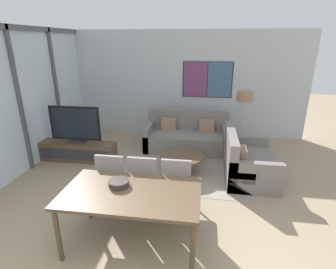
{
  "coord_description": "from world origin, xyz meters",
  "views": [
    {
      "loc": [
        0.73,
        -1.87,
        2.51
      ],
      "look_at": [
        0.09,
        2.45,
        0.95
      ],
      "focal_mm": 28.0,
      "sensor_mm": 36.0,
      "label": 1
    }
  ],
  "objects_px": {
    "television": "(75,125)",
    "sofa_side": "(245,163)",
    "tv_console": "(78,151)",
    "dining_chair_right": "(177,183)",
    "coffee_table": "(182,159)",
    "fruit_bowl": "(119,183)",
    "floor_lamp": "(245,100)",
    "sofa_main": "(187,137)",
    "dining_chair_left": "(114,178)",
    "dining_table": "(131,197)",
    "dining_chair_centre": "(145,181)"
  },
  "relations": [
    {
      "from": "dining_chair_left",
      "to": "sofa_main",
      "type": "bearing_deg",
      "value": 70.82
    },
    {
      "from": "coffee_table",
      "to": "fruit_bowl",
      "type": "bearing_deg",
      "value": -107.78
    },
    {
      "from": "television",
      "to": "dining_chair_right",
      "type": "xyz_separation_m",
      "value": [
        2.38,
        -1.61,
        -0.29
      ]
    },
    {
      "from": "tv_console",
      "to": "dining_chair_right",
      "type": "height_order",
      "value": "dining_chair_right"
    },
    {
      "from": "coffee_table",
      "to": "dining_table",
      "type": "bearing_deg",
      "value": -101.99
    },
    {
      "from": "sofa_side",
      "to": "dining_chair_right",
      "type": "distance_m",
      "value": 1.83
    },
    {
      "from": "tv_console",
      "to": "fruit_bowl",
      "type": "xyz_separation_m",
      "value": [
        1.7,
        -2.19,
        0.61
      ]
    },
    {
      "from": "television",
      "to": "sofa_side",
      "type": "height_order",
      "value": "television"
    },
    {
      "from": "sofa_side",
      "to": "coffee_table",
      "type": "distance_m",
      "value": 1.23
    },
    {
      "from": "television",
      "to": "dining_chair_centre",
      "type": "bearing_deg",
      "value": -40.41
    },
    {
      "from": "dining_chair_centre",
      "to": "coffee_table",
      "type": "bearing_deg",
      "value": 72.31
    },
    {
      "from": "sofa_main",
      "to": "coffee_table",
      "type": "bearing_deg",
      "value": -90.0
    },
    {
      "from": "tv_console",
      "to": "coffee_table",
      "type": "height_order",
      "value": "tv_console"
    },
    {
      "from": "television",
      "to": "sofa_side",
      "type": "xyz_separation_m",
      "value": [
        3.55,
        -0.23,
        -0.54
      ]
    },
    {
      "from": "tv_console",
      "to": "fruit_bowl",
      "type": "distance_m",
      "value": 2.84
    },
    {
      "from": "television",
      "to": "fruit_bowl",
      "type": "relative_size",
      "value": 4.15
    },
    {
      "from": "dining_chair_centre",
      "to": "sofa_main",
      "type": "bearing_deg",
      "value": 80.65
    },
    {
      "from": "dining_chair_left",
      "to": "dining_chair_centre",
      "type": "distance_m",
      "value": 0.49
    },
    {
      "from": "dining_chair_centre",
      "to": "television",
      "type": "bearing_deg",
      "value": 139.59
    },
    {
      "from": "tv_console",
      "to": "floor_lamp",
      "type": "relative_size",
      "value": 1.17
    },
    {
      "from": "television",
      "to": "floor_lamp",
      "type": "relative_size",
      "value": 0.78
    },
    {
      "from": "dining_chair_left",
      "to": "floor_lamp",
      "type": "distance_m",
      "value": 3.6
    },
    {
      "from": "dining_table",
      "to": "dining_chair_left",
      "type": "relative_size",
      "value": 1.76
    },
    {
      "from": "coffee_table",
      "to": "dining_chair_centre",
      "type": "xyz_separation_m",
      "value": [
        -0.44,
        -1.37,
        0.25
      ]
    },
    {
      "from": "dining_chair_centre",
      "to": "dining_chair_right",
      "type": "distance_m",
      "value": 0.49
    },
    {
      "from": "dining_chair_right",
      "to": "fruit_bowl",
      "type": "distance_m",
      "value": 0.94
    },
    {
      "from": "sofa_side",
      "to": "dining_chair_right",
      "type": "bearing_deg",
      "value": 139.49
    },
    {
      "from": "sofa_main",
      "to": "dining_chair_left",
      "type": "distance_m",
      "value": 2.82
    },
    {
      "from": "tv_console",
      "to": "dining_chair_right",
      "type": "distance_m",
      "value": 2.89
    },
    {
      "from": "sofa_main",
      "to": "coffee_table",
      "type": "distance_m",
      "value": 1.29
    },
    {
      "from": "dining_chair_left",
      "to": "dining_chair_right",
      "type": "distance_m",
      "value": 0.97
    },
    {
      "from": "dining_chair_centre",
      "to": "dining_chair_right",
      "type": "bearing_deg",
      "value": 0.02
    },
    {
      "from": "dining_chair_left",
      "to": "floor_lamp",
      "type": "height_order",
      "value": "floor_lamp"
    },
    {
      "from": "sofa_side",
      "to": "dining_chair_right",
      "type": "xyz_separation_m",
      "value": [
        -1.18,
        -1.38,
        0.25
      ]
    },
    {
      "from": "sofa_main",
      "to": "television",
      "type": "bearing_deg",
      "value": -155.77
    },
    {
      "from": "dining_table",
      "to": "sofa_main",
      "type": "bearing_deg",
      "value": 82.55
    },
    {
      "from": "dining_chair_left",
      "to": "sofa_side",
      "type": "bearing_deg",
      "value": 32.63
    },
    {
      "from": "television",
      "to": "tv_console",
      "type": "bearing_deg",
      "value": -90.0
    },
    {
      "from": "dining_chair_centre",
      "to": "floor_lamp",
      "type": "distance_m",
      "value": 3.33
    },
    {
      "from": "dining_chair_right",
      "to": "sofa_side",
      "type": "bearing_deg",
      "value": 49.49
    },
    {
      "from": "dining_table",
      "to": "dining_chair_left",
      "type": "bearing_deg",
      "value": 125.17
    },
    {
      "from": "coffee_table",
      "to": "fruit_bowl",
      "type": "xyz_separation_m",
      "value": [
        -0.63,
        -1.96,
        0.53
      ]
    },
    {
      "from": "tv_console",
      "to": "sofa_side",
      "type": "height_order",
      "value": "sofa_side"
    },
    {
      "from": "sofa_side",
      "to": "dining_table",
      "type": "bearing_deg",
      "value": 141.17
    },
    {
      "from": "dining_chair_left",
      "to": "fruit_bowl",
      "type": "distance_m",
      "value": 0.72
    },
    {
      "from": "tv_console",
      "to": "sofa_main",
      "type": "height_order",
      "value": "sofa_main"
    },
    {
      "from": "sofa_side",
      "to": "dining_chair_left",
      "type": "relative_size",
      "value": 1.46
    },
    {
      "from": "dining_table",
      "to": "floor_lamp",
      "type": "height_order",
      "value": "floor_lamp"
    },
    {
      "from": "sofa_main",
      "to": "coffee_table",
      "type": "xyz_separation_m",
      "value": [
        0.0,
        -1.29,
        0.0
      ]
    },
    {
      "from": "fruit_bowl",
      "to": "floor_lamp",
      "type": "relative_size",
      "value": 0.19
    }
  ]
}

